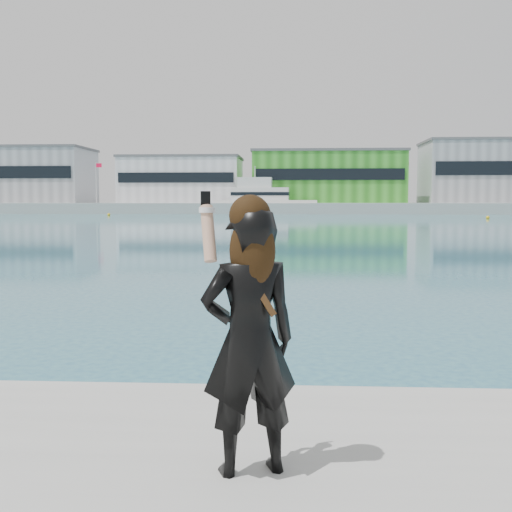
{
  "coord_description": "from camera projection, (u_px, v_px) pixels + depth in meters",
  "views": [
    {
      "loc": [
        1.03,
        -4.56,
        2.43
      ],
      "look_at": [
        0.78,
        -0.13,
        2.05
      ],
      "focal_mm": 45.0,
      "sensor_mm": 36.0,
      "label": 1
    }
  ],
  "objects": [
    {
      "name": "motor_yacht",
      "position": [
        263.0,
        200.0,
        121.06
      ],
      "size": [
        19.28,
        5.81,
        8.94
      ],
      "rotation": [
        0.0,
        0.0,
        -0.03
      ],
      "color": "silver",
      "rests_on": "ground"
    },
    {
      "name": "warehouse_grey_left",
      "position": [
        27.0,
        175.0,
        134.6
      ],
      "size": [
        26.52,
        16.36,
        11.5
      ],
      "color": "gray",
      "rests_on": "far_quay"
    },
    {
      "name": "buoy_near",
      "position": [
        488.0,
        219.0,
        86.72
      ],
      "size": [
        0.5,
        0.5,
        0.5
      ],
      "primitive_type": "sphere",
      "color": "#EFB60C",
      "rests_on": "ground"
    },
    {
      "name": "woman",
      "position": [
        249.0,
        333.0,
        3.79
      ],
      "size": [
        0.68,
        0.55,
        1.69
      ],
      "rotation": [
        0.0,
        0.0,
        3.48
      ],
      "color": "black",
      "rests_on": "near_quay"
    },
    {
      "name": "buoy_far",
      "position": [
        109.0,
        216.0,
        105.04
      ],
      "size": [
        0.5,
        0.5,
        0.5
      ],
      "primitive_type": "sphere",
      "color": "#EFB60C",
      "rests_on": "ground"
    },
    {
      "name": "far_quay",
      "position": [
        288.0,
        208.0,
        134.02
      ],
      "size": [
        320.0,
        40.0,
        2.0
      ],
      "primitive_type": "cube",
      "color": "#9E9E99",
      "rests_on": "ground"
    },
    {
      "name": "warehouse_grey_right",
      "position": [
        487.0,
        172.0,
        129.07
      ],
      "size": [
        25.5,
        15.35,
        12.5
      ],
      "color": "gray",
      "rests_on": "far_quay"
    },
    {
      "name": "warehouse_white",
      "position": [
        182.0,
        180.0,
        132.78
      ],
      "size": [
        24.48,
        15.35,
        9.5
      ],
      "color": "silver",
      "rests_on": "far_quay"
    },
    {
      "name": "flagpole_right",
      "position": [
        403.0,
        179.0,
        123.31
      ],
      "size": [
        1.28,
        0.16,
        8.0
      ],
      "color": "silver",
      "rests_on": "far_quay"
    },
    {
      "name": "flagpole_left",
      "position": [
        97.0,
        180.0,
        126.78
      ],
      "size": [
        1.28,
        0.16,
        8.0
      ],
      "color": "silver",
      "rests_on": "far_quay"
    },
    {
      "name": "warehouse_green",
      "position": [
        328.0,
        177.0,
        131.01
      ],
      "size": [
        30.6,
        16.36,
        10.5
      ],
      "color": "#2E8621",
      "rests_on": "far_quay"
    }
  ]
}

